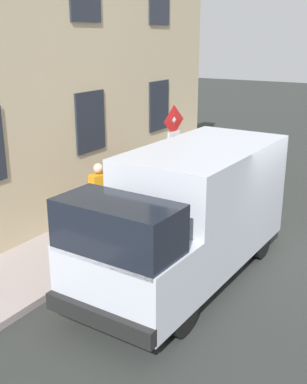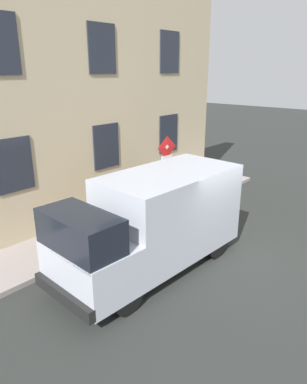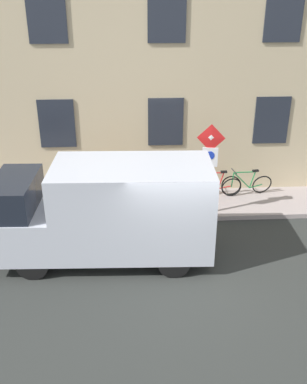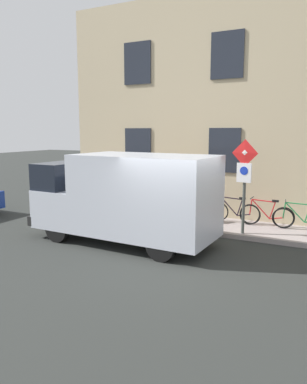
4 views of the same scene
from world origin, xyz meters
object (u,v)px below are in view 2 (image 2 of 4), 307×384
at_px(bicycle_green, 166,186).
at_px(bicycle_black, 130,200).
at_px(sign_post_stacked, 166,165).
at_px(pedestrian, 103,203).
at_px(bicycle_red, 149,193).
at_px(delivery_van, 154,221).

distance_m(bicycle_green, bicycle_black, 2.06).
distance_m(sign_post_stacked, pedestrian, 2.60).
bearing_deg(bicycle_green, sign_post_stacked, 31.63).
relative_size(bicycle_red, pedestrian, 0.99).
bearing_deg(delivery_van, sign_post_stacked, -143.75).
distance_m(delivery_van, bicycle_red, 4.60).
xyz_separation_m(delivery_van, bicycle_green, (3.13, -4.30, -0.82)).
bearing_deg(pedestrian, delivery_van, -171.93).
height_order(bicycle_green, bicycle_red, same).
bearing_deg(bicycle_green, bicycle_black, -7.59).
distance_m(bicycle_red, pedestrian, 2.98).
bearing_deg(bicycle_green, delivery_van, 28.48).
height_order(delivery_van, bicycle_red, delivery_van).
bearing_deg(pedestrian, bicycle_red, -59.25).
bearing_deg(bicycle_black, bicycle_red, -179.36).
distance_m(sign_post_stacked, delivery_van, 3.45).
xyz_separation_m(bicycle_green, pedestrian, (-0.66, 3.88, 0.56)).
distance_m(delivery_van, pedestrian, 2.51).
relative_size(delivery_van, bicycle_black, 3.15).
relative_size(sign_post_stacked, bicycle_green, 1.53).
height_order(bicycle_red, bicycle_black, same).
bearing_deg(pedestrian, bicycle_green, -62.66).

